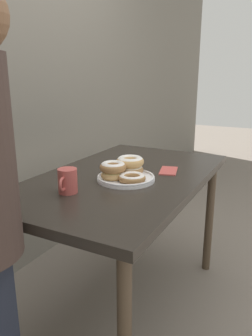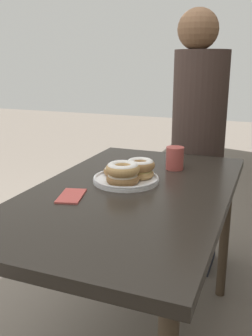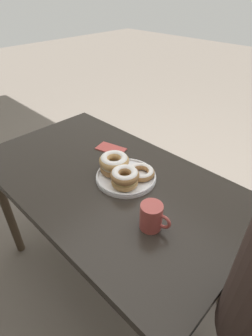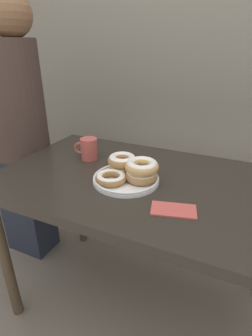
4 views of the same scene
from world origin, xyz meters
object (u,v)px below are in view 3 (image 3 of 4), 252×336
at_px(coffee_mug, 152,216).
at_px(dining_table, 107,190).
at_px(donut_plate, 123,171).
at_px(napkin, 111,149).

bearing_deg(coffee_mug, dining_table, -14.33).
xyz_separation_m(donut_plate, coffee_mug, (-0.27, 0.13, 0.01)).
distance_m(coffee_mug, napkin, 0.56).
xyz_separation_m(donut_plate, napkin, (0.23, -0.13, -0.04)).
distance_m(donut_plate, coffee_mug, 0.30).
relative_size(dining_table, napkin, 7.59).
xyz_separation_m(coffee_mug, napkin, (0.50, -0.26, -0.05)).
bearing_deg(dining_table, donut_plate, -147.92).
distance_m(donut_plate, napkin, 0.27).
relative_size(donut_plate, coffee_mug, 2.48).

